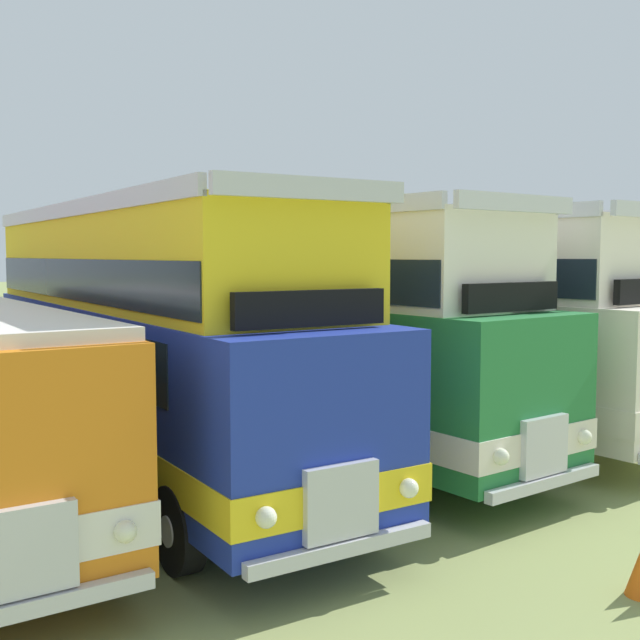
% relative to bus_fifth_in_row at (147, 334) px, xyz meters
% --- Properties ---
extents(bus_fifth_in_row, '(2.88, 11.54, 4.52)m').
position_rel_bus_fifth_in_row_xyz_m(bus_fifth_in_row, '(0.00, 0.00, 0.00)').
color(bus_fifth_in_row, '#1E339E').
rests_on(bus_fifth_in_row, ground).
extents(bus_sixth_in_row, '(3.04, 10.64, 4.52)m').
position_rel_bus_fifth_in_row_xyz_m(bus_sixth_in_row, '(3.22, -0.09, -0.00)').
color(bus_sixth_in_row, '#237538').
rests_on(bus_sixth_in_row, ground).
extents(bus_seventh_in_row, '(3.14, 10.41, 4.52)m').
position_rel_bus_fifth_in_row_xyz_m(bus_seventh_in_row, '(6.46, -0.20, -0.01)').
color(bus_seventh_in_row, silver).
rests_on(bus_seventh_in_row, ground).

